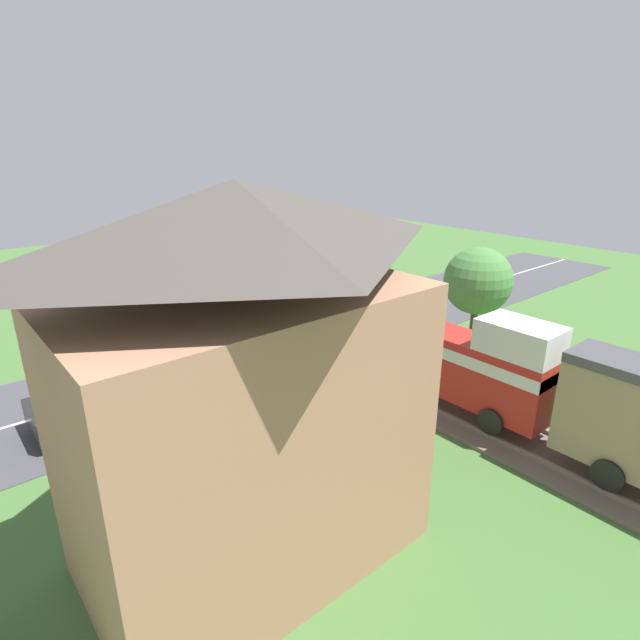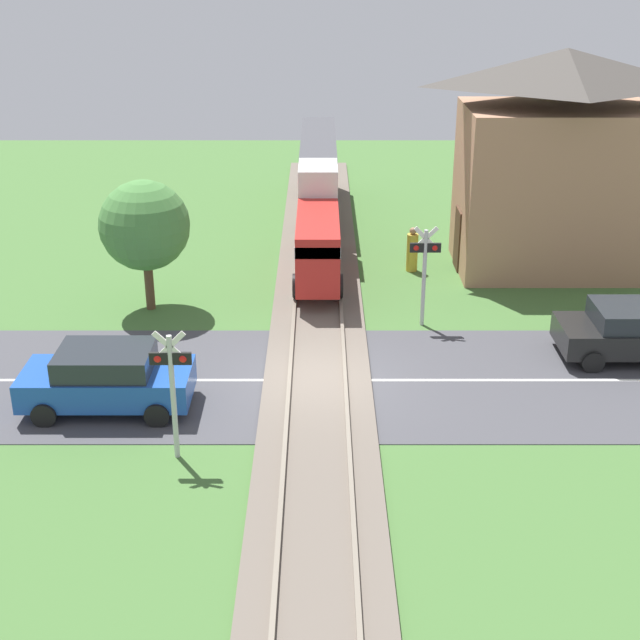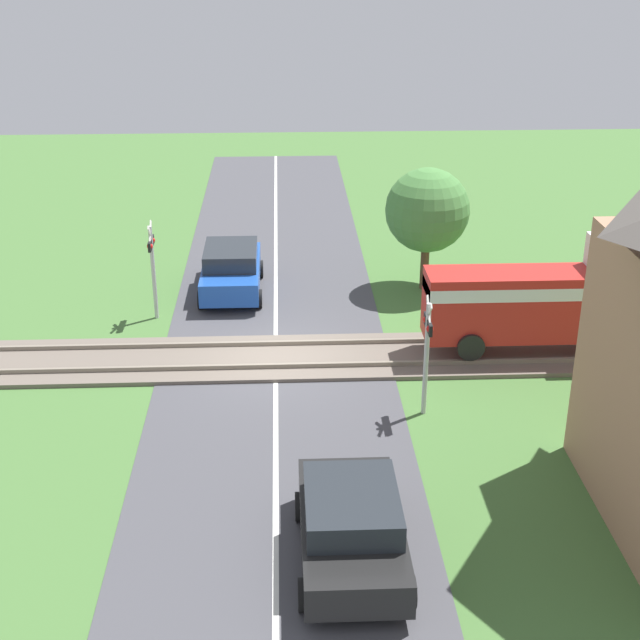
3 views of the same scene
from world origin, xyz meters
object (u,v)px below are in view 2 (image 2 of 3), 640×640
at_px(train, 321,191).
at_px(crossing_signal_east_approach, 427,263).
at_px(crossing_signal_west_approach, 174,377).
at_px(car_near_crossing, 110,378).
at_px(car_far_side, 636,331).
at_px(station_building, 559,166).
at_px(pedestrian_by_station, 415,251).

bearing_deg(train, crossing_signal_east_approach, -69.45).
height_order(crossing_signal_west_approach, crossing_signal_east_approach, same).
distance_m(car_near_crossing, car_far_side, 14.03).
relative_size(car_far_side, crossing_signal_east_approach, 1.31).
bearing_deg(car_near_crossing, station_building, 37.73).
xyz_separation_m(train, car_near_crossing, (-5.11, -13.43, -1.05)).
bearing_deg(crossing_signal_east_approach, car_near_crossing, -148.12).
bearing_deg(car_near_crossing, car_far_side, 11.84).
bearing_deg(crossing_signal_west_approach, crossing_signal_east_approach, 49.73).
bearing_deg(train, station_building, -22.55).
bearing_deg(pedestrian_by_station, train, 132.00).
distance_m(car_far_side, crossing_signal_west_approach, 12.86).
xyz_separation_m(car_far_side, crossing_signal_east_approach, (-5.50, 2.24, 1.17)).
bearing_deg(train, crossing_signal_west_approach, -101.25).
distance_m(train, crossing_signal_west_approach, 15.98).
bearing_deg(car_near_crossing, pedestrian_by_station, 49.58).
bearing_deg(station_building, pedestrian_by_station, -176.35).
bearing_deg(pedestrian_by_station, car_far_side, -52.27).
height_order(car_near_crossing, car_far_side, car_near_crossing).
distance_m(train, car_far_side, 13.67).
bearing_deg(station_building, train, 157.45).
bearing_deg(crossing_signal_east_approach, train, 110.55).
height_order(crossing_signal_west_approach, pedestrian_by_station, crossing_signal_west_approach).
xyz_separation_m(car_near_crossing, car_far_side, (13.74, 2.88, -0.03)).
relative_size(car_near_crossing, crossing_signal_east_approach, 1.34).
bearing_deg(car_far_side, crossing_signal_east_approach, 157.87).
height_order(crossing_signal_east_approach, station_building, station_building).
xyz_separation_m(car_far_side, pedestrian_by_station, (-5.37, 6.94, -0.08)).
xyz_separation_m(car_far_side, crossing_signal_west_approach, (-11.74, -5.12, 1.17)).
bearing_deg(car_near_crossing, crossing_signal_west_approach, -48.25).
height_order(crossing_signal_east_approach, pedestrian_by_station, crossing_signal_east_approach).
distance_m(station_building, pedestrian_by_station, 5.55).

